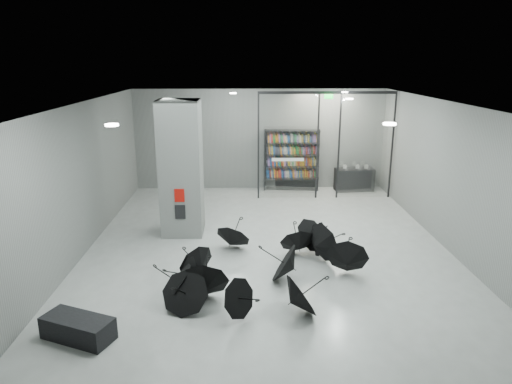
{
  "coord_description": "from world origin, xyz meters",
  "views": [
    {
      "loc": [
        -0.65,
        -11.24,
        5.09
      ],
      "look_at": [
        -0.3,
        1.5,
        1.4
      ],
      "focal_mm": 32.16,
      "sensor_mm": 36.0,
      "label": 1
    }
  ],
  "objects_px": {
    "bookshelf": "(292,160)",
    "column": "(181,168)",
    "bench": "(78,328)",
    "umbrella_cluster": "(266,268)",
    "shop_counter": "(354,179)"
  },
  "relations": [
    {
      "from": "column",
      "to": "shop_counter",
      "type": "distance_m",
      "value": 7.87
    },
    {
      "from": "bench",
      "to": "umbrella_cluster",
      "type": "height_order",
      "value": "umbrella_cluster"
    },
    {
      "from": "column",
      "to": "umbrella_cluster",
      "type": "relative_size",
      "value": 0.8
    },
    {
      "from": "column",
      "to": "bench",
      "type": "bearing_deg",
      "value": -103.17
    },
    {
      "from": "shop_counter",
      "to": "umbrella_cluster",
      "type": "height_order",
      "value": "umbrella_cluster"
    },
    {
      "from": "bookshelf",
      "to": "umbrella_cluster",
      "type": "xyz_separation_m",
      "value": [
        -1.41,
        -7.99,
        -0.91
      ]
    },
    {
      "from": "bench",
      "to": "bookshelf",
      "type": "xyz_separation_m",
      "value": [
        5.08,
        10.32,
        0.99
      ]
    },
    {
      "from": "bench",
      "to": "shop_counter",
      "type": "distance_m",
      "value": 12.59
    },
    {
      "from": "column",
      "to": "bookshelf",
      "type": "height_order",
      "value": "column"
    },
    {
      "from": "bench",
      "to": "umbrella_cluster",
      "type": "distance_m",
      "value": 4.35
    },
    {
      "from": "column",
      "to": "bench",
      "type": "distance_m",
      "value": 5.99
    },
    {
      "from": "bookshelf",
      "to": "column",
      "type": "bearing_deg",
      "value": -122.26
    },
    {
      "from": "bookshelf",
      "to": "shop_counter",
      "type": "distance_m",
      "value": 2.64
    },
    {
      "from": "bookshelf",
      "to": "shop_counter",
      "type": "relative_size",
      "value": 1.6
    },
    {
      "from": "bookshelf",
      "to": "shop_counter",
      "type": "xyz_separation_m",
      "value": [
        2.51,
        -0.28,
        -0.76
      ]
    }
  ]
}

